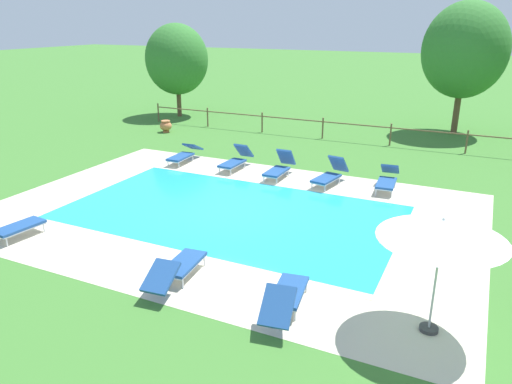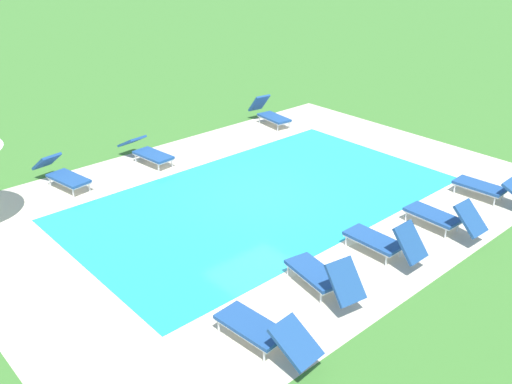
{
  "view_description": "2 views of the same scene",
  "coord_description": "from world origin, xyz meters",
  "px_view_note": "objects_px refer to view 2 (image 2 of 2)",
  "views": [
    {
      "loc": [
        6.72,
        -12.24,
        5.63
      ],
      "look_at": [
        0.63,
        0.5,
        0.6
      ],
      "focal_mm": 34.09,
      "sensor_mm": 36.0,
      "label": 1
    },
    {
      "loc": [
        9.01,
        9.75,
        6.58
      ],
      "look_at": [
        0.85,
        0.69,
        0.71
      ],
      "focal_mm": 39.04,
      "sensor_mm": 36.0,
      "label": 2
    }
  ],
  "objects_px": {
    "sun_lounger_north_end": "(62,174)",
    "sun_lounger_south_far": "(384,241)",
    "sun_lounger_south_mid": "(270,114)",
    "sun_lounger_north_mid": "(491,188)",
    "sun_lounger_south_near_corner": "(263,331)",
    "sun_lounger_north_far": "(443,216)",
    "sun_lounger_south_end": "(147,151)",
    "sun_lounger_north_near_steps": "(323,275)"
  },
  "relations": [
    {
      "from": "sun_lounger_south_near_corner",
      "to": "sun_lounger_south_end",
      "type": "xyz_separation_m",
      "value": [
        -3.0,
        -8.49,
        -0.01
      ]
    },
    {
      "from": "sun_lounger_north_near_steps",
      "to": "sun_lounger_north_far",
      "type": "relative_size",
      "value": 1.0
    },
    {
      "from": "sun_lounger_north_near_steps",
      "to": "sun_lounger_south_end",
      "type": "relative_size",
      "value": 0.92
    },
    {
      "from": "sun_lounger_south_mid",
      "to": "sun_lounger_south_far",
      "type": "xyz_separation_m",
      "value": [
        4.35,
        8.23,
        0.0
      ]
    },
    {
      "from": "sun_lounger_south_near_corner",
      "to": "sun_lounger_south_end",
      "type": "distance_m",
      "value": 9.0
    },
    {
      "from": "sun_lounger_north_near_steps",
      "to": "sun_lounger_south_end",
      "type": "height_order",
      "value": "sun_lounger_north_near_steps"
    },
    {
      "from": "sun_lounger_north_end",
      "to": "sun_lounger_north_near_steps",
      "type": "bearing_deg",
      "value": 101.33
    },
    {
      "from": "sun_lounger_north_far",
      "to": "sun_lounger_south_mid",
      "type": "height_order",
      "value": "sun_lounger_south_mid"
    },
    {
      "from": "sun_lounger_north_mid",
      "to": "sun_lounger_south_mid",
      "type": "height_order",
      "value": "sun_lounger_south_mid"
    },
    {
      "from": "sun_lounger_south_mid",
      "to": "sun_lounger_south_end",
      "type": "bearing_deg",
      "value": 1.52
    },
    {
      "from": "sun_lounger_north_end",
      "to": "sun_lounger_south_far",
      "type": "relative_size",
      "value": 1.11
    },
    {
      "from": "sun_lounger_north_mid",
      "to": "sun_lounger_north_near_steps",
      "type": "bearing_deg",
      "value": -1.9
    },
    {
      "from": "sun_lounger_north_mid",
      "to": "sun_lounger_north_end",
      "type": "distance_m",
      "value": 11.57
    },
    {
      "from": "sun_lounger_north_end",
      "to": "sun_lounger_south_mid",
      "type": "bearing_deg",
      "value": -179.55
    },
    {
      "from": "sun_lounger_south_near_corner",
      "to": "sun_lounger_south_far",
      "type": "bearing_deg",
      "value": -174.18
    },
    {
      "from": "sun_lounger_south_near_corner",
      "to": "sun_lounger_south_mid",
      "type": "bearing_deg",
      "value": -133.8
    },
    {
      "from": "sun_lounger_south_near_corner",
      "to": "sun_lounger_south_end",
      "type": "height_order",
      "value": "sun_lounger_south_near_corner"
    },
    {
      "from": "sun_lounger_north_mid",
      "to": "sun_lounger_south_near_corner",
      "type": "relative_size",
      "value": 1.01
    },
    {
      "from": "sun_lounger_north_end",
      "to": "sun_lounger_south_near_corner",
      "type": "height_order",
      "value": "sun_lounger_north_end"
    },
    {
      "from": "sun_lounger_north_far",
      "to": "sun_lounger_north_mid",
      "type": "bearing_deg",
      "value": -179.04
    },
    {
      "from": "sun_lounger_north_far",
      "to": "sun_lounger_north_end",
      "type": "xyz_separation_m",
      "value": [
        5.58,
        -8.41,
        -0.01
      ]
    },
    {
      "from": "sun_lounger_north_end",
      "to": "sun_lounger_south_near_corner",
      "type": "relative_size",
      "value": 1.0
    },
    {
      "from": "sun_lounger_south_end",
      "to": "sun_lounger_south_mid",
      "type": "bearing_deg",
      "value": -178.48
    },
    {
      "from": "sun_lounger_north_mid",
      "to": "sun_lounger_south_near_corner",
      "type": "xyz_separation_m",
      "value": [
        8.3,
        0.19,
        0.01
      ]
    },
    {
      "from": "sun_lounger_north_near_steps",
      "to": "sun_lounger_north_mid",
      "type": "relative_size",
      "value": 0.93
    },
    {
      "from": "sun_lounger_south_near_corner",
      "to": "sun_lounger_north_far",
      "type": "bearing_deg",
      "value": -178.52
    },
    {
      "from": "sun_lounger_south_end",
      "to": "sun_lounger_south_far",
      "type": "bearing_deg",
      "value": 96.53
    },
    {
      "from": "sun_lounger_south_end",
      "to": "sun_lounger_north_end",
      "type": "bearing_deg",
      "value": -1.66
    },
    {
      "from": "sun_lounger_north_far",
      "to": "sun_lounger_south_near_corner",
      "type": "height_order",
      "value": "sun_lounger_north_far"
    },
    {
      "from": "sun_lounger_north_mid",
      "to": "sun_lounger_south_near_corner",
      "type": "distance_m",
      "value": 8.31
    },
    {
      "from": "sun_lounger_north_near_steps",
      "to": "sun_lounger_north_far",
      "type": "xyz_separation_m",
      "value": [
        -3.95,
        0.25,
        -0.01
      ]
    },
    {
      "from": "sun_lounger_north_mid",
      "to": "sun_lounger_south_near_corner",
      "type": "bearing_deg",
      "value": 1.33
    },
    {
      "from": "sun_lounger_north_mid",
      "to": "sun_lounger_north_far",
      "type": "distance_m",
      "value": 2.4
    },
    {
      "from": "sun_lounger_north_mid",
      "to": "sun_lounger_north_end",
      "type": "bearing_deg",
      "value": -46.38
    },
    {
      "from": "sun_lounger_south_near_corner",
      "to": "sun_lounger_north_end",
      "type": "bearing_deg",
      "value": -92.18
    },
    {
      "from": "sun_lounger_north_near_steps",
      "to": "sun_lounger_north_mid",
      "type": "bearing_deg",
      "value": 178.1
    },
    {
      "from": "sun_lounger_north_mid",
      "to": "sun_lounger_north_far",
      "type": "bearing_deg",
      "value": 0.96
    },
    {
      "from": "sun_lounger_north_far",
      "to": "sun_lounger_south_mid",
      "type": "xyz_separation_m",
      "value": [
        -2.37,
        -8.48,
        0.01
      ]
    },
    {
      "from": "sun_lounger_north_mid",
      "to": "sun_lounger_north_end",
      "type": "relative_size",
      "value": 1.01
    },
    {
      "from": "sun_lounger_north_near_steps",
      "to": "sun_lounger_south_end",
      "type": "distance_m",
      "value": 8.15
    },
    {
      "from": "sun_lounger_north_far",
      "to": "sun_lounger_south_end",
      "type": "distance_m",
      "value": 8.83
    },
    {
      "from": "sun_lounger_north_far",
      "to": "sun_lounger_south_mid",
      "type": "relative_size",
      "value": 1.01
    }
  ]
}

